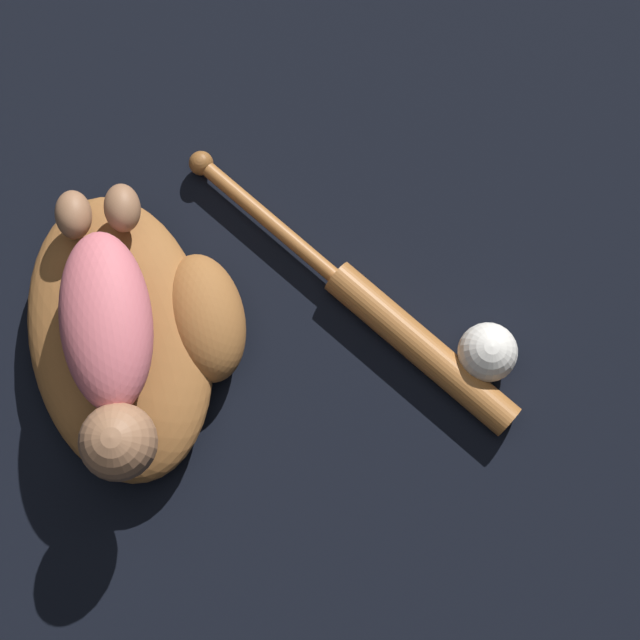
# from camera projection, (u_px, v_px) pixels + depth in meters

# --- Properties ---
(ground_plane) EXTENTS (6.00, 6.00, 0.00)m
(ground_plane) POSITION_uv_depth(u_px,v_px,m) (156.00, 304.00, 1.38)
(ground_plane) COLOR black
(baseball_glove) EXTENTS (0.43, 0.35, 0.09)m
(baseball_glove) POSITION_uv_depth(u_px,v_px,m) (134.00, 333.00, 1.33)
(baseball_glove) COLOR #935B2D
(baseball_glove) RESTS_ON ground
(baby_figure) EXTENTS (0.36, 0.20, 0.09)m
(baby_figure) POSITION_uv_depth(u_px,v_px,m) (108.00, 341.00, 1.24)
(baby_figure) COLOR #D16670
(baby_figure) RESTS_ON baseball_glove
(baseball_bat) EXTENTS (0.30, 0.48, 0.05)m
(baseball_bat) POSITION_uv_depth(u_px,v_px,m) (389.00, 323.00, 1.36)
(baseball_bat) COLOR #9E602D
(baseball_bat) RESTS_ON ground
(baseball) EXTENTS (0.08, 0.08, 0.08)m
(baseball) POSITION_uv_depth(u_px,v_px,m) (488.00, 352.00, 1.33)
(baseball) COLOR white
(baseball) RESTS_ON ground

